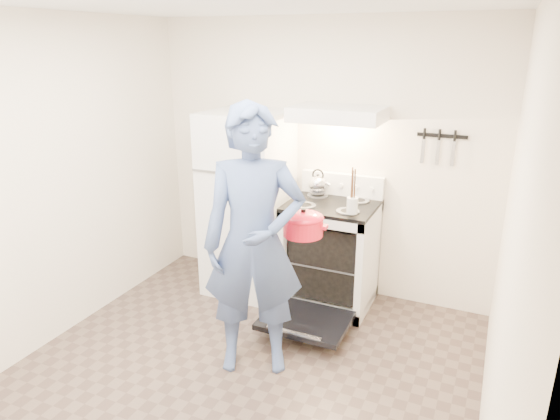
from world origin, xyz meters
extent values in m
plane|color=brown|center=(0.00, 0.00, 0.00)|extent=(3.60, 3.60, 0.00)
cube|color=beige|center=(0.00, 1.80, 1.25)|extent=(3.20, 0.02, 2.50)
cube|color=white|center=(-0.58, 1.45, 0.85)|extent=(0.70, 0.70, 1.70)
cube|color=white|center=(0.23, 1.48, 0.46)|extent=(0.76, 0.65, 0.92)
cube|color=black|center=(0.23, 1.48, 0.94)|extent=(0.76, 0.65, 0.03)
cube|color=white|center=(0.23, 1.76, 1.05)|extent=(0.76, 0.07, 0.20)
cube|color=black|center=(0.23, 0.88, 0.12)|extent=(0.70, 0.54, 0.04)
cube|color=slate|center=(0.23, 1.48, 0.44)|extent=(0.60, 0.52, 0.01)
cube|color=white|center=(0.23, 1.55, 1.71)|extent=(0.76, 0.50, 0.12)
cube|color=black|center=(1.05, 1.79, 1.55)|extent=(0.40, 0.02, 0.03)
cylinder|color=#8A6748|center=(0.29, 1.38, 0.45)|extent=(0.29, 0.29, 0.02)
cylinder|color=silver|center=(0.48, 1.22, 1.05)|extent=(0.11, 0.11, 0.13)
imported|color=#3B4A7B|center=(0.04, 0.37, 0.96)|extent=(0.83, 0.72, 1.93)
camera|label=1|loc=(1.49, -2.45, 2.28)|focal=32.00mm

